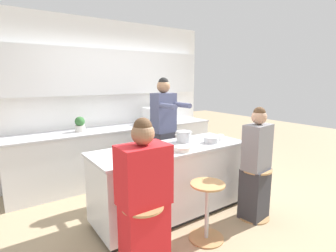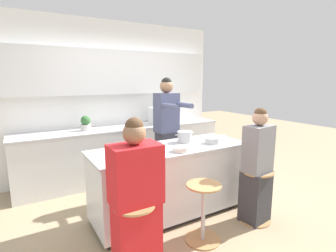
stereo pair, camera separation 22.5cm
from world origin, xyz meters
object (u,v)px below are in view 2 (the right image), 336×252
kitchen_island (171,180)px  fruit_bowl (212,141)px  person_cooking (167,136)px  coffee_cup_near (139,153)px  bar_stool_rightmost (256,194)px  cooking_pot (185,137)px  banana_bunch (153,144)px  coffee_cup_far (223,138)px  person_wrapped_blanket (136,200)px  person_seated_near (257,171)px  potted_plant (86,123)px  bar_stool_leftmost (135,235)px  bar_stool_center (203,211)px  microwave (164,115)px

kitchen_island → fruit_bowl: fruit_bowl is taller
person_cooking → coffee_cup_near: bearing=-140.0°
bar_stool_rightmost → fruit_bowl: fruit_bowl is taller
cooking_pot → banana_bunch: 0.46m
kitchen_island → coffee_cup_far: coffee_cup_far is taller
person_wrapped_blanket → person_seated_near: 1.56m
kitchen_island → potted_plant: potted_plant is taller
bar_stool_rightmost → person_cooking: 1.47m
kitchen_island → bar_stool_leftmost: kitchen_island is taller
potted_plant → cooking_pot: bearing=-56.5°
person_seated_near → bar_stool_leftmost: bearing=173.4°
person_wrapped_blanket → person_seated_near: (1.56, -0.00, -0.02)m
bar_stool_center → person_cooking: (0.30, 1.26, 0.53)m
bar_stool_center → banana_bunch: 0.99m
bar_stool_rightmost → banana_bunch: size_ratio=3.80×
person_seated_near → cooking_pot: person_seated_near is taller
coffee_cup_far → microwave: microwave is taller
bar_stool_center → person_cooking: person_cooking is taller
person_cooking → coffee_cup_far: size_ratio=16.27×
bar_stool_leftmost → microwave: bearing=54.6°
bar_stool_leftmost → coffee_cup_near: bearing=61.3°
banana_bunch → kitchen_island: bearing=-36.4°
bar_stool_leftmost → cooking_pot: bearing=36.6°
kitchen_island → microwave: 1.76m
bar_stool_center → fruit_bowl: (0.55, 0.53, 0.58)m
bar_stool_leftmost → microwave: size_ratio=1.34×
person_wrapped_blanket → microwave: size_ratio=2.94×
person_cooking → potted_plant: 1.33m
kitchen_island → bar_stool_center: 0.67m
person_wrapped_blanket → banana_bunch: size_ratio=8.38×
fruit_bowl → banana_bunch: 0.77m
person_wrapped_blanket → bar_stool_leftmost: bearing=-135.2°
cooking_pot → fruit_bowl: size_ratio=1.56×
person_cooking → fruit_bowl: size_ratio=9.29×
person_cooking → person_seated_near: person_cooking is taller
bar_stool_center → person_wrapped_blanket: bearing=-179.5°
bar_stool_leftmost → person_seated_near: (1.59, 0.03, 0.30)m
bar_stool_rightmost → bar_stool_leftmost: bearing=-179.1°
bar_stool_rightmost → cooking_pot: 1.12m
bar_stool_rightmost → cooking_pot: cooking_pot is taller
banana_bunch → bar_stool_rightmost: bearing=-39.2°
bar_stool_leftmost → banana_bunch: size_ratio=3.80×
bar_stool_rightmost → cooking_pot: bearing=123.8°
fruit_bowl → banana_bunch: fruit_bowl is taller
person_wrapped_blanket → banana_bunch: bearing=53.4°
cooking_pot → microwave: bearing=71.2°
coffee_cup_near → fruit_bowl: bearing=2.2°
person_wrapped_blanket → microwave: 2.65m
potted_plant → bar_stool_rightmost: bearing=-56.4°
coffee_cup_near → coffee_cup_far: same height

